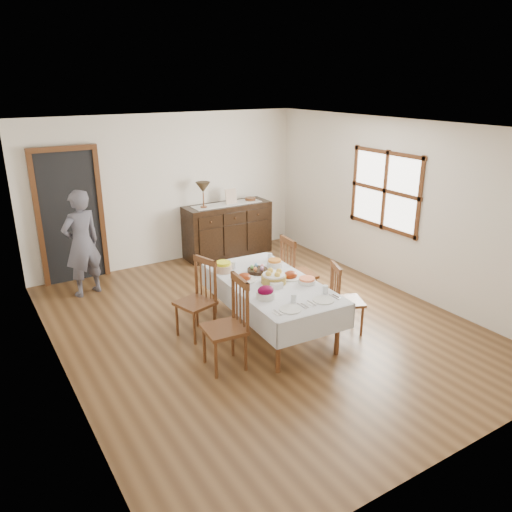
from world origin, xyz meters
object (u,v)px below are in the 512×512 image
chair_right_near (344,298)px  person (81,240)px  chair_right_far (296,271)px  dining_table (271,288)px  chair_left_far (198,297)px  chair_left_near (229,323)px  sideboard (228,230)px  table_lamp (203,188)px

chair_right_near → person: bearing=63.6°
chair_right_near → chair_right_far: size_ratio=0.90×
dining_table → chair_right_far: (0.76, 0.50, -0.09)m
person → chair_left_far: bearing=95.9°
chair_right_near → chair_right_far: bearing=26.5°
dining_table → chair_left_near: 0.96m
chair_left_far → sideboard: size_ratio=0.62×
dining_table → chair_right_near: 0.95m
dining_table → chair_left_far: chair_left_far is taller
dining_table → chair_left_near: (-0.85, -0.43, -0.08)m
chair_left_far → chair_right_near: 1.87m
chair_right_far → sideboard: (0.23, 2.46, -0.04)m
chair_left_near → chair_left_far: chair_left_near is taller
chair_left_far → chair_left_near: bearing=-18.3°
chair_right_far → chair_right_near: bearing=-170.7°
sideboard → table_lamp: bearing=-176.6°
chair_left_near → sideboard: bearing=156.9°
dining_table → chair_right_far: chair_right_far is taller
chair_left_far → person: size_ratio=0.58×
dining_table → table_lamp: (0.51, 2.94, 0.71)m
chair_left_far → chair_right_near: (1.63, -0.92, -0.04)m
chair_left_far → chair_right_near: chair_left_far is taller
chair_left_far → table_lamp: size_ratio=2.20×
chair_right_near → person: size_ratio=0.54×
chair_right_far → sideboard: bearing=0.7°
person → table_lamp: person is taller
chair_left_far → chair_right_far: size_ratio=0.97×
person → table_lamp: bearing=172.8°
chair_right_far → table_lamp: bearing=12.1°
sideboard → chair_right_near: bearing=-93.0°
chair_left_near → sideboard: 3.86m
table_lamp → sideboard: bearing=3.4°
chair_left_far → person: bearing=-172.1°
chair_left_near → chair_right_far: chair_left_near is taller
chair_left_far → chair_right_near: bearing=44.6°
person → dining_table: bearing=106.6°
chair_right_near → table_lamp: (-0.31, 3.41, 0.86)m
dining_table → person: (-1.73, 2.51, 0.25)m
chair_left_near → person: (-0.88, 2.94, 0.33)m
sideboard → person: size_ratio=0.93×
dining_table → person: bearing=127.7°
dining_table → chair_left_near: bearing=-150.2°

